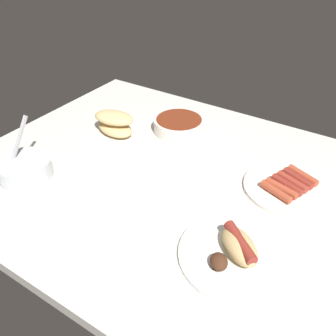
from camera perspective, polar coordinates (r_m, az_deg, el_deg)
ground_plane at (r=101.19cm, az=1.96°, el=-2.46°), size 120.00×90.00×3.00cm
plate_sausages at (r=101.35cm, az=18.16°, el=-2.73°), size 23.41×23.41×3.03cm
plate_hotdog_assembled at (r=80.62cm, az=10.71°, el=-12.60°), size 25.48×25.48×5.61cm
bowl_chili at (r=121.08cm, az=1.69°, el=6.75°), size 16.47×16.47×4.39cm
bread_stack at (r=120.59cm, az=-8.25°, el=6.88°), size 14.95×10.45×7.20cm
bowl_coleslaw at (r=106.94cm, az=-21.26°, el=0.03°), size 14.47×14.47×14.95cm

